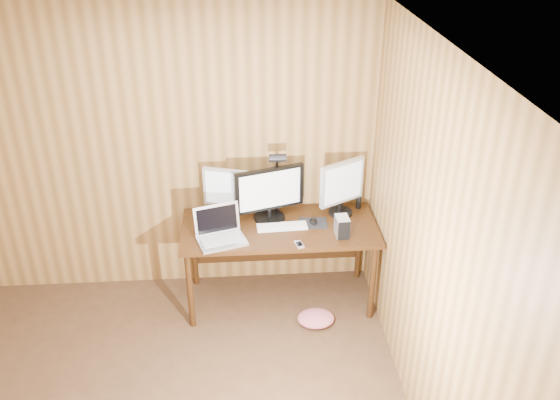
{
  "coord_description": "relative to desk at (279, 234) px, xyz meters",
  "views": [
    {
      "loc": [
        0.63,
        -2.51,
        3.26
      ],
      "look_at": [
        0.93,
        1.58,
        1.02
      ],
      "focal_mm": 38.0,
      "sensor_mm": 36.0,
      "label": 1
    }
  ],
  "objects": [
    {
      "name": "fabric_pile",
      "position": [
        0.28,
        -0.41,
        -0.58
      ],
      "size": [
        0.34,
        0.29,
        0.1
      ],
      "primitive_type": null,
      "rotation": [
        0.0,
        0.0,
        0.13
      ],
      "color": "#C45F69",
      "rests_on": "floor"
    },
    {
      "name": "monitor_center",
      "position": [
        -0.08,
        0.06,
        0.36
      ],
      "size": [
        0.58,
        0.26,
        0.46
      ],
      "rotation": [
        0.0,
        0.0,
        0.3
      ],
      "color": "black",
      "rests_on": "desk"
    },
    {
      "name": "speaker",
      "position": [
        0.7,
        0.18,
        0.18
      ],
      "size": [
        0.05,
        0.05,
        0.11
      ],
      "primitive_type": "cylinder",
      "color": "black",
      "rests_on": "desk"
    },
    {
      "name": "monitor_right",
      "position": [
        0.53,
        0.1,
        0.38
      ],
      "size": [
        0.39,
        0.24,
        0.48
      ],
      "rotation": [
        0.0,
        0.0,
        0.51
      ],
      "color": "black",
      "rests_on": "desk"
    },
    {
      "name": "room_shell",
      "position": [
        -0.93,
        -1.7,
        0.62
      ],
      "size": [
        4.0,
        4.0,
        4.0
      ],
      "color": "#482F1B",
      "rests_on": "ground"
    },
    {
      "name": "phone",
      "position": [
        0.13,
        -0.37,
        0.13
      ],
      "size": [
        0.08,
        0.12,
        0.01
      ],
      "rotation": [
        0.0,
        0.0,
        0.25
      ],
      "color": "silver",
      "rests_on": "desk"
    },
    {
      "name": "laptop",
      "position": [
        -0.48,
        -0.23,
        0.19
      ],
      "size": [
        0.43,
        0.37,
        0.26
      ],
      "rotation": [
        0.0,
        0.0,
        0.29
      ],
      "color": "silver",
      "rests_on": "desk"
    },
    {
      "name": "desk",
      "position": [
        0.0,
        0.0,
        0.0
      ],
      "size": [
        1.6,
        0.7,
        0.75
      ],
      "color": "#331B0A",
      "rests_on": "floor"
    },
    {
      "name": "mousepad",
      "position": [
        0.28,
        -0.05,
        0.12
      ],
      "size": [
        0.23,
        0.19,
        0.0
      ],
      "primitive_type": "cube",
      "rotation": [
        0.0,
        0.0,
        -0.04
      ],
      "color": "black",
      "rests_on": "desk"
    },
    {
      "name": "hard_drive",
      "position": [
        0.48,
        -0.25,
        0.2
      ],
      "size": [
        0.11,
        0.15,
        0.16
      ],
      "rotation": [
        0.0,
        0.0,
        0.06
      ],
      "color": "silver",
      "rests_on": "desk"
    },
    {
      "name": "mouse",
      "position": [
        0.28,
        -0.05,
        0.14
      ],
      "size": [
        0.08,
        0.11,
        0.04
      ],
      "primitive_type": "ellipsoid",
      "rotation": [
        0.0,
        0.0,
        0.14
      ],
      "color": "black",
      "rests_on": "mousepad"
    },
    {
      "name": "desk_lamp",
      "position": [
        -0.0,
        0.16,
        0.5
      ],
      "size": [
        0.14,
        0.2,
        0.6
      ],
      "rotation": [
        0.0,
        0.0,
        0.33
      ],
      "color": "black",
      "rests_on": "desk"
    },
    {
      "name": "keyboard",
      "position": [
        0.02,
        -0.1,
        0.13
      ],
      "size": [
        0.42,
        0.14,
        0.02
      ],
      "rotation": [
        0.0,
        0.0,
        0.05
      ],
      "color": "white",
      "rests_on": "desk"
    },
    {
      "name": "monitor_left",
      "position": [
        -0.43,
        0.13,
        0.35
      ],
      "size": [
        0.38,
        0.18,
        0.43
      ],
      "rotation": [
        0.0,
        0.0,
        -0.29
      ],
      "color": "black",
      "rests_on": "desk"
    }
  ]
}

